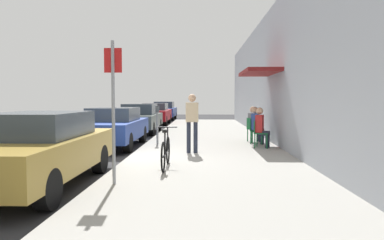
# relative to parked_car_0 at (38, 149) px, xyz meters

# --- Properties ---
(ground_plane) EXTENTS (60.00, 60.00, 0.00)m
(ground_plane) POSITION_rel_parked_car_0_xyz_m (1.10, 2.83, -0.74)
(ground_plane) COLOR #2D2D30
(sidewalk_slab) EXTENTS (4.50, 32.00, 0.12)m
(sidewalk_slab) POSITION_rel_parked_car_0_xyz_m (3.35, 4.83, -0.68)
(sidewalk_slab) COLOR #9E9B93
(sidewalk_slab) RESTS_ON ground_plane
(building_facade) EXTENTS (1.40, 32.00, 5.00)m
(building_facade) POSITION_rel_parked_car_0_xyz_m (5.74, 4.84, 1.77)
(building_facade) COLOR #999EA8
(building_facade) RESTS_ON ground_plane
(parked_car_0) EXTENTS (1.80, 4.40, 1.42)m
(parked_car_0) POSITION_rel_parked_car_0_xyz_m (0.00, 0.00, 0.00)
(parked_car_0) COLOR #A58433
(parked_car_0) RESTS_ON ground_plane
(parked_car_1) EXTENTS (1.80, 4.40, 1.38)m
(parked_car_1) POSITION_rel_parked_car_0_xyz_m (-0.00, 5.78, -0.02)
(parked_car_1) COLOR navy
(parked_car_1) RESTS_ON ground_plane
(parked_car_2) EXTENTS (1.80, 4.40, 1.44)m
(parked_car_2) POSITION_rel_parked_car_0_xyz_m (0.00, 11.03, 0.00)
(parked_car_2) COLOR #47514C
(parked_car_2) RESTS_ON ground_plane
(parked_car_3) EXTENTS (1.80, 4.40, 1.42)m
(parked_car_3) POSITION_rel_parked_car_0_xyz_m (-0.00, 16.98, 0.00)
(parked_car_3) COLOR maroon
(parked_car_3) RESTS_ON ground_plane
(parked_car_4) EXTENTS (1.80, 4.40, 1.49)m
(parked_car_4) POSITION_rel_parked_car_0_xyz_m (-0.00, 22.50, 0.02)
(parked_car_4) COLOR navy
(parked_car_4) RESTS_ON ground_plane
(parking_meter) EXTENTS (0.12, 0.10, 1.32)m
(parking_meter) POSITION_rel_parked_car_0_xyz_m (1.55, 5.73, 0.15)
(parking_meter) COLOR slate
(parking_meter) RESTS_ON sidewalk_slab
(street_sign) EXTENTS (0.32, 0.06, 2.60)m
(street_sign) POSITION_rel_parked_car_0_xyz_m (1.50, -0.20, 0.90)
(street_sign) COLOR gray
(street_sign) RESTS_ON sidewalk_slab
(bicycle_0) EXTENTS (0.46, 1.71, 0.90)m
(bicycle_0) POSITION_rel_parked_car_0_xyz_m (2.29, 1.37, -0.26)
(bicycle_0) COLOR black
(bicycle_0) RESTS_ON sidewalk_slab
(cafe_chair_0) EXTENTS (0.56, 0.56, 0.87)m
(cafe_chair_0) POSITION_rel_parked_car_0_xyz_m (4.95, 4.86, -0.11)
(cafe_chair_0) COLOR #14592D
(cafe_chair_0) RESTS_ON sidewalk_slab
(seated_patron_0) EXTENTS (0.51, 0.47, 1.29)m
(seated_patron_0) POSITION_rel_parked_car_0_xyz_m (5.01, 4.84, 0.08)
(seated_patron_0) COLOR #232838
(seated_patron_0) RESTS_ON sidewalk_slab
(cafe_chair_1) EXTENTS (0.55, 0.55, 0.87)m
(cafe_chair_1) POSITION_rel_parked_car_0_xyz_m (4.95, 5.85, -0.11)
(cafe_chair_1) COLOR #14592D
(cafe_chair_1) RESTS_ON sidewalk_slab
(seated_patron_1) EXTENTS (0.50, 0.45, 1.29)m
(seated_patron_1) POSITION_rel_parked_car_0_xyz_m (5.01, 5.84, 0.08)
(seated_patron_1) COLOR #232838
(seated_patron_1) RESTS_ON sidewalk_slab
(cafe_chair_2) EXTENTS (0.55, 0.55, 0.87)m
(cafe_chair_2) POSITION_rel_parked_car_0_xyz_m (4.95, 6.41, -0.11)
(cafe_chair_2) COLOR #14592D
(cafe_chair_2) RESTS_ON sidewalk_slab
(seated_patron_2) EXTENTS (0.50, 0.45, 1.29)m
(seated_patron_2) POSITION_rel_parked_car_0_xyz_m (5.01, 6.43, 0.08)
(seated_patron_2) COLOR #232838
(seated_patron_2) RESTS_ON sidewalk_slab
(pedestrian_standing) EXTENTS (0.36, 0.22, 1.70)m
(pedestrian_standing) POSITION_rel_parked_car_0_xyz_m (2.82, 3.65, 0.38)
(pedestrian_standing) COLOR #232838
(pedestrian_standing) RESTS_ON sidewalk_slab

